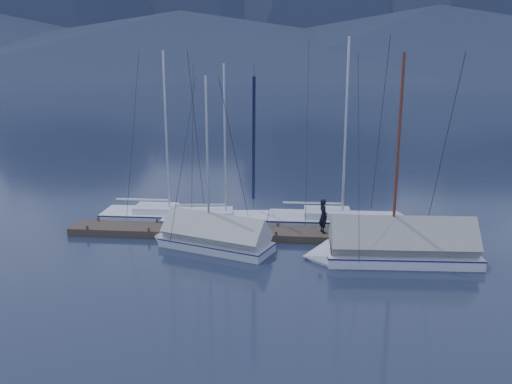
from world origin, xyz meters
TOP-DOWN VIEW (x-y plane):
  - ground at (0.00, 0.00)m, footprint 1000.00×1000.00m
  - dock at (0.00, 2.00)m, footprint 18.00×1.50m
  - mooring_posts at (-0.50, 2.00)m, footprint 15.12×1.52m
  - sailboat_open_left at (-4.28, 4.30)m, footprint 7.20×3.09m
  - sailboat_open_mid at (-1.29, 4.09)m, footprint 6.85×2.95m
  - sailboat_open_right at (4.69, 4.25)m, footprint 7.73×3.31m
  - sailboat_covered_near at (5.81, -0.49)m, footprint 7.35×3.13m
  - sailboat_covered_far at (-2.04, 0.33)m, footprint 6.17×3.69m
  - person at (3.14, 1.97)m, footprint 0.57×0.69m

SIDE VIEW (x-z plane):
  - ground at x=0.00m, z-range 0.00..0.00m
  - dock at x=0.00m, z-range -0.16..0.38m
  - sailboat_open_mid at x=-1.29m, z-range -4.25..4.56m
  - sailboat_open_left at x=-4.28m, z-range -4.58..4.91m
  - sailboat_open_right at x=4.69m, z-range -4.91..5.26m
  - mooring_posts at x=-0.50m, z-range 0.17..0.52m
  - sailboat_covered_far at x=-2.04m, z-range -3.75..4.56m
  - sailboat_covered_near at x=5.81m, z-range -4.24..5.18m
  - person at x=3.14m, z-range 0.34..1.94m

